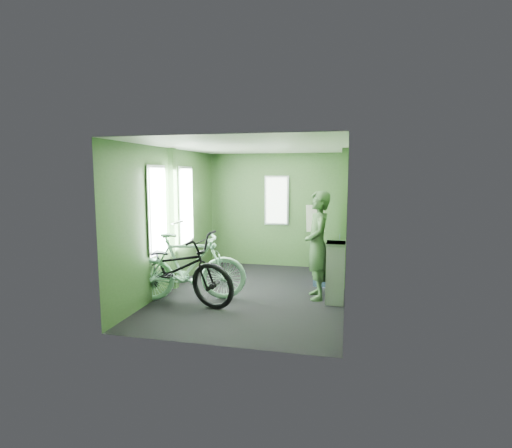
{
  "coord_description": "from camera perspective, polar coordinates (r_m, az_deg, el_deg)",
  "views": [
    {
      "loc": [
        1.41,
        -6.01,
        1.9
      ],
      "look_at": [
        0.0,
        0.1,
        1.1
      ],
      "focal_mm": 28.0,
      "sensor_mm": 36.0,
      "label": 1
    }
  ],
  "objects": [
    {
      "name": "passenger",
      "position": [
        6.1,
        8.8,
        -3.0
      ],
      "size": [
        0.51,
        0.73,
        1.64
      ],
      "rotation": [
        0.0,
        0.0,
        -1.36
      ],
      "color": "#304D2A",
      "rests_on": "ground"
    },
    {
      "name": "bench_seat",
      "position": [
        7.21,
        10.6,
        -5.96
      ],
      "size": [
        0.49,
        0.86,
        0.9
      ],
      "rotation": [
        0.0,
        0.0,
        -0.02
      ],
      "color": "navy",
      "rests_on": "ground"
    },
    {
      "name": "waste_box",
      "position": [
        6.02,
        11.27,
        -6.8
      ],
      "size": [
        0.26,
        0.37,
        0.9
      ],
      "primitive_type": "cube",
      "color": "slate",
      "rests_on": "ground"
    },
    {
      "name": "bicycle_mint",
      "position": [
        6.17,
        -9.63,
        -10.78
      ],
      "size": [
        1.84,
        1.1,
        1.09
      ],
      "primitive_type": "imported",
      "rotation": [
        0.0,
        -0.11,
        1.88
      ],
      "color": "#98DDB4",
      "rests_on": "ground"
    },
    {
      "name": "bicycle_black",
      "position": [
        6.12,
        -11.52,
        -10.96
      ],
      "size": [
        2.15,
        1.29,
        1.14
      ],
      "primitive_type": "imported",
      "rotation": [
        0.0,
        -0.13,
        1.33
      ],
      "color": "black",
      "rests_on": "ground"
    },
    {
      "name": "room",
      "position": [
        6.24,
        -0.46,
        3.0
      ],
      "size": [
        4.0,
        4.02,
        2.31
      ],
      "color": "black",
      "rests_on": "ground"
    }
  ]
}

